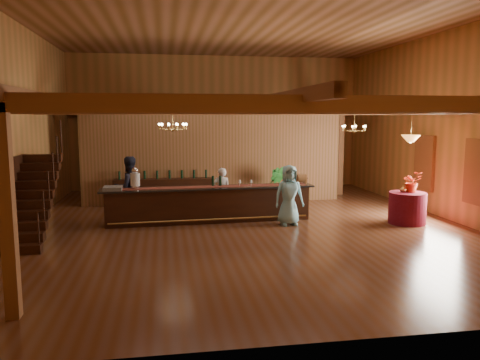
{
  "coord_description": "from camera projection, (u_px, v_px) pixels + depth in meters",
  "views": [
    {
      "loc": [
        -2.22,
        -12.66,
        3.0
      ],
      "look_at": [
        -0.09,
        0.4,
        1.21
      ],
      "focal_mm": 35.0,
      "sensor_mm": 36.0,
      "label": 1
    }
  ],
  "objects": [
    {
      "name": "beam_grid",
      "position": [
        243.0,
        108.0,
        13.2
      ],
      "size": [
        11.9,
        13.9,
        0.39
      ],
      "color": "brown",
      "rests_on": "wall_left"
    },
    {
      "name": "ceiling",
      "position": [
        246.0,
        22.0,
        12.4
      ],
      "size": [
        14.0,
        14.0,
        0.0
      ],
      "primitive_type": "plane",
      "rotation": [
        3.14,
        0.0,
        0.0
      ],
      "color": "#996343",
      "rests_on": "wall_back"
    },
    {
      "name": "table_vase",
      "position": [
        403.0,
        187.0,
        13.13
      ],
      "size": [
        0.2,
        0.2,
        0.31
      ],
      "primitive_type": "imported",
      "rotation": [
        0.0,
        0.0,
        0.34
      ],
      "color": "tan",
      "rests_on": "round_table"
    },
    {
      "name": "glass_rack_tray",
      "position": [
        113.0,
        188.0,
        12.76
      ],
      "size": [
        0.5,
        0.5,
        0.1
      ],
      "primitive_type": "cube",
      "color": "gray",
      "rests_on": "tasting_bar"
    },
    {
      "name": "wall_front",
      "position": [
        341.0,
        137.0,
        5.92
      ],
      "size": [
        12.0,
        0.1,
        5.5
      ],
      "primitive_type": "cube",
      "color": "#B5773E",
      "rests_on": "floor"
    },
    {
      "name": "guest",
      "position": [
        289.0,
        195.0,
        12.96
      ],
      "size": [
        0.85,
        0.58,
        1.68
      ],
      "primitive_type": "imported",
      "rotation": [
        0.0,
        0.0,
        0.05
      ],
      "color": "#83C9DB",
      "rests_on": "floor"
    },
    {
      "name": "partition_wall",
      "position": [
        214.0,
        159.0,
        16.27
      ],
      "size": [
        9.0,
        0.18,
        3.1
      ],
      "primitive_type": "cube",
      "color": "brown",
      "rests_on": "floor"
    },
    {
      "name": "window_right_back",
      "position": [
        424.0,
        163.0,
        14.85
      ],
      "size": [
        0.12,
        1.05,
        1.75
      ],
      "primitive_type": "cube",
      "color": "white",
      "rests_on": "wall_right"
    },
    {
      "name": "pendant_lamp",
      "position": [
        411.0,
        138.0,
        12.93
      ],
      "size": [
        0.52,
        0.52,
        0.9
      ],
      "color": "tan",
      "rests_on": "beam_grid"
    },
    {
      "name": "backbar_shelf",
      "position": [
        164.0,
        192.0,
        15.85
      ],
      "size": [
        3.32,
        0.75,
        0.93
      ],
      "primitive_type": "cube",
      "rotation": [
        0.0,
        0.0,
        -0.07
      ],
      "color": "black",
      "rests_on": "floor"
    },
    {
      "name": "wall_back",
      "position": [
        217.0,
        123.0,
        19.61
      ],
      "size": [
        12.0,
        0.1,
        5.5
      ],
      "primitive_type": "cube",
      "color": "#B5773E",
      "rests_on": "floor"
    },
    {
      "name": "bartender",
      "position": [
        222.0,
        192.0,
        14.17
      ],
      "size": [
        0.56,
        0.39,
        1.48
      ],
      "primitive_type": "imported",
      "rotation": [
        0.0,
        0.0,
        3.07
      ],
      "color": "silver",
      "rests_on": "floor"
    },
    {
      "name": "window_right_front",
      "position": [
        478.0,
        172.0,
        12.31
      ],
      "size": [
        0.12,
        1.05,
        1.75
      ],
      "primitive_type": "cube",
      "color": "white",
      "rests_on": "wall_right"
    },
    {
      "name": "staff_second",
      "position": [
        129.0,
        188.0,
        13.65
      ],
      "size": [
        1.11,
        1.0,
        1.86
      ],
      "primitive_type": "imported",
      "rotation": [
        0.0,
        0.0,
        3.55
      ],
      "color": "#1E2133",
      "rests_on": "floor"
    },
    {
      "name": "table_flowers",
      "position": [
        412.0,
        182.0,
        13.15
      ],
      "size": [
        0.54,
        0.47,
        0.6
      ],
      "primitive_type": "imported",
      "rotation": [
        0.0,
        0.0,
        -0.0
      ],
      "color": "red",
      "rests_on": "round_table"
    },
    {
      "name": "raffle_drum",
      "position": [
        301.0,
        178.0,
        13.82
      ],
      "size": [
        0.34,
        0.24,
        0.3
      ],
      "color": "brown",
      "rests_on": "tasting_bar"
    },
    {
      "name": "round_table",
      "position": [
        407.0,
        208.0,
        13.19
      ],
      "size": [
        1.03,
        1.03,
        0.89
      ],
      "primitive_type": "cylinder",
      "color": "#5A0E1F",
      "rests_on": "floor"
    },
    {
      "name": "chandelier_left",
      "position": [
        173.0,
        126.0,
        13.42
      ],
      "size": [
        0.8,
        0.8,
        0.63
      ],
      "color": "tan",
      "rests_on": "beam_grid"
    },
    {
      "name": "staircase",
      "position": [
        31.0,
        199.0,
        11.41
      ],
      "size": [
        1.0,
        2.8,
        2.0
      ],
      "color": "black",
      "rests_on": "floor"
    },
    {
      "name": "tasting_bar",
      "position": [
        209.0,
        204.0,
        13.41
      ],
      "size": [
        6.1,
        1.03,
        1.02
      ],
      "rotation": [
        0.0,
        0.0,
        0.04
      ],
      "color": "black",
      "rests_on": "floor"
    },
    {
      "name": "backroom_boxes",
      "position": [
        214.0,
        180.0,
        18.4
      ],
      "size": [
        4.1,
        0.6,
        1.1
      ],
      "color": "black",
      "rests_on": "floor"
    },
    {
      "name": "bar_bottle_0",
      "position": [
        213.0,
        181.0,
        13.46
      ],
      "size": [
        0.07,
        0.07,
        0.3
      ],
      "primitive_type": "cylinder",
      "color": "black",
      "rests_on": "tasting_bar"
    },
    {
      "name": "floor",
      "position": [
        246.0,
        224.0,
        13.14
      ],
      "size": [
        14.0,
        14.0,
        0.0
      ],
      "primitive_type": "plane",
      "color": "brown",
      "rests_on": "ground"
    },
    {
      "name": "bar_bottle_1",
      "position": [
        220.0,
        181.0,
        13.5
      ],
      "size": [
        0.07,
        0.07,
        0.3
      ],
      "primitive_type": "cylinder",
      "color": "black",
      "rests_on": "tasting_bar"
    },
    {
      "name": "wall_left",
      "position": [
        12.0,
        127.0,
        11.81
      ],
      "size": [
        0.1,
        14.0,
        5.5
      ],
      "primitive_type": "cube",
      "color": "#B5773E",
      "rests_on": "floor"
    },
    {
      "name": "wall_right",
      "position": [
        447.0,
        125.0,
        13.72
      ],
      "size": [
        0.1,
        14.0,
        5.5
      ],
      "primitive_type": "cube",
      "color": "#B5773E",
      "rests_on": "floor"
    },
    {
      "name": "chandelier_right",
      "position": [
        354.0,
        128.0,
        15.13
      ],
      "size": [
        0.8,
        0.8,
        0.72
      ],
      "color": "tan",
      "rests_on": "beam_grid"
    },
    {
      "name": "floor_plant",
      "position": [
        275.0,
        185.0,
        16.08
      ],
      "size": [
        0.84,
        0.74,
        1.31
      ],
      "primitive_type": "imported",
      "rotation": [
        0.0,
        0.0,
        -0.24
      ],
      "color": "#1C5F1D",
      "rests_on": "floor"
    },
    {
      "name": "support_posts",
      "position": [
        249.0,
        170.0,
        12.43
      ],
      "size": [
        9.2,
        10.2,
        3.2
      ],
      "color": "brown",
      "rests_on": "floor"
    },
    {
      "name": "beverage_dispenser",
      "position": [
        135.0,
        179.0,
        12.94
      ],
      "size": [
        0.26,
        0.26,
        0.6
      ],
      "color": "silver",
      "rests_on": "tasting_bar"
    }
  ]
}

